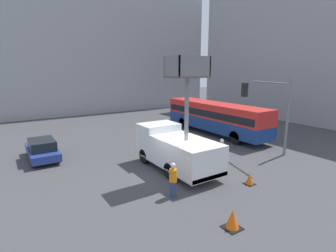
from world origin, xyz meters
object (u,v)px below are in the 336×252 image
(traffic_cone_near_truck, at_px, (250,179))
(road_worker_near_truck, at_px, (173,180))
(utility_truck, at_px, (176,146))
(road_worker_directing, at_px, (222,152))
(city_bus, at_px, (215,116))
(traffic_light_pole, at_px, (272,104))
(traffic_cone_mid_road, at_px, (232,220))
(parked_car_curbside, at_px, (42,149))

(traffic_cone_near_truck, bearing_deg, road_worker_near_truck, 165.76)
(utility_truck, xyz_separation_m, road_worker_directing, (2.87, -1.06, -0.59))
(city_bus, xyz_separation_m, road_worker_near_truck, (-10.63, -8.56, -0.92))
(traffic_light_pole, distance_m, road_worker_near_truck, 9.69)
(city_bus, relative_size, traffic_cone_near_truck, 19.38)
(utility_truck, distance_m, traffic_cone_mid_road, 6.68)
(traffic_cone_near_truck, bearing_deg, utility_truck, 118.02)
(traffic_light_pole, relative_size, traffic_cone_near_truck, 9.09)
(road_worker_near_truck, bearing_deg, traffic_cone_mid_road, 9.36)
(traffic_light_pole, xyz_separation_m, traffic_cone_mid_road, (-8.65, -4.77, -3.44))
(city_bus, xyz_separation_m, traffic_light_pole, (-1.49, -7.24, 2.03))
(city_bus, bearing_deg, traffic_light_pole, -179.61)
(traffic_light_pole, relative_size, traffic_cone_mid_road, 7.05)
(road_worker_near_truck, xyz_separation_m, road_worker_directing, (5.04, 1.86, 0.03))
(utility_truck, bearing_deg, parked_car_curbside, 135.65)
(road_worker_directing, xyz_separation_m, traffic_cone_near_truck, (-0.74, -2.95, -0.61))
(road_worker_directing, relative_size, parked_car_curbside, 0.43)
(road_worker_near_truck, bearing_deg, utility_truck, 144.82)
(traffic_light_pole, xyz_separation_m, road_worker_directing, (-4.10, 0.54, -2.92))
(parked_car_curbside, bearing_deg, road_worker_directing, -38.49)
(road_worker_near_truck, relative_size, parked_car_curbside, 0.41)
(road_worker_directing, distance_m, parked_car_curbside, 12.25)
(traffic_light_pole, bearing_deg, utility_truck, 167.07)
(road_worker_directing, bearing_deg, utility_truck, -156.01)
(road_worker_directing, bearing_deg, traffic_cone_mid_road, -86.32)
(road_worker_near_truck, bearing_deg, traffic_cone_near_truck, 77.11)
(city_bus, bearing_deg, road_worker_directing, 152.19)
(city_bus, relative_size, parked_car_curbside, 2.81)
(traffic_light_pole, distance_m, traffic_cone_mid_road, 10.46)
(city_bus, distance_m, traffic_cone_near_truck, 11.64)
(road_worker_near_truck, bearing_deg, road_worker_directing, 111.60)
(traffic_light_pole, bearing_deg, road_worker_near_truck, -171.78)
(parked_car_curbside, bearing_deg, utility_truck, -44.35)
(traffic_light_pole, bearing_deg, traffic_cone_near_truck, -153.52)
(road_worker_directing, height_order, traffic_cone_near_truck, road_worker_directing)
(city_bus, xyz_separation_m, road_worker_directing, (-5.59, -6.70, -0.89))
(city_bus, height_order, road_worker_directing, city_bus)
(traffic_cone_mid_road, xyz_separation_m, parked_car_curbside, (-5.03, 12.93, 0.35))
(road_worker_near_truck, bearing_deg, traffic_light_pole, 99.57)
(traffic_cone_near_truck, bearing_deg, road_worker_directing, 75.92)
(utility_truck, relative_size, traffic_light_pole, 1.23)
(road_worker_directing, height_order, traffic_cone_mid_road, road_worker_directing)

